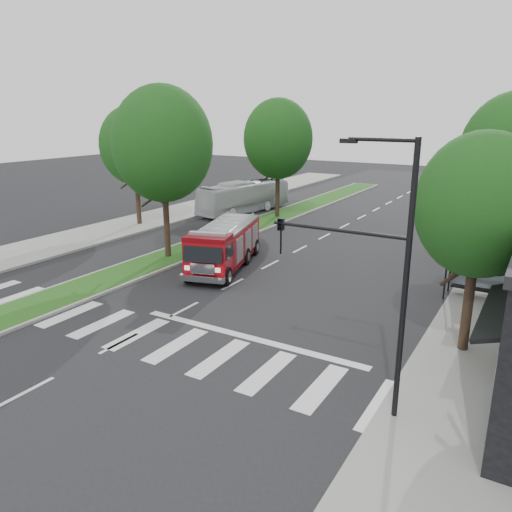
{
  "coord_description": "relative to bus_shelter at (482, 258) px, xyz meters",
  "views": [
    {
      "loc": [
        13.47,
        -16.37,
        8.58
      ],
      "look_at": [
        1.52,
        3.8,
        1.8
      ],
      "focal_mm": 35.0,
      "sensor_mm": 36.0,
      "label": 1
    }
  ],
  "objects": [
    {
      "name": "median",
      "position": [
        -17.2,
        9.85,
        -1.96
      ],
      "size": [
        3.0,
        50.0,
        0.15
      ],
      "color": "gray",
      "rests_on": "ground"
    },
    {
      "name": "fire_engine",
      "position": [
        -13.21,
        -1.89,
        -0.75
      ],
      "size": [
        4.42,
        8.09,
        2.69
      ],
      "rotation": [
        0.0,
        0.0,
        0.29
      ],
      "color": "#65050A",
      "rests_on": "ground"
    },
    {
      "name": "tree_median_far",
      "position": [
        -17.2,
        11.85,
        4.45
      ],
      "size": [
        5.6,
        5.6,
        9.72
      ],
      "color": "black",
      "rests_on": "ground"
    },
    {
      "name": "streetlight_right_far",
      "position": [
        -0.85,
        11.85,
        2.44
      ],
      "size": [
        2.11,
        0.2,
        8.0
      ],
      "color": "black",
      "rests_on": "ground"
    },
    {
      "name": "city_bus",
      "position": [
        -20.94,
        12.63,
        -0.67
      ],
      "size": [
        4.09,
        10.11,
        2.74
      ],
      "primitive_type": "imported",
      "rotation": [
        0.0,
        0.0,
        -0.19
      ],
      "color": "silver",
      "rests_on": "ground"
    },
    {
      "name": "streetlight_right_near",
      "position": [
        -1.59,
        -11.65,
        2.63
      ],
      "size": [
        4.08,
        0.22,
        8.0
      ],
      "color": "black",
      "rests_on": "ground"
    },
    {
      "name": "tree_left_mid",
      "position": [
        -25.2,
        3.85,
        4.12
      ],
      "size": [
        5.2,
        5.2,
        9.16
      ],
      "color": "black",
      "rests_on": "ground"
    },
    {
      "name": "tree_right_near",
      "position": [
        0.3,
        -6.15,
        3.47
      ],
      "size": [
        4.4,
        4.4,
        8.05
      ],
      "color": "black",
      "rests_on": "ground"
    },
    {
      "name": "sidewalk_left",
      "position": [
        -25.7,
        1.85,
        -1.96
      ],
      "size": [
        5.0,
        80.0,
        0.15
      ],
      "primitive_type": "cube",
      "color": "gray",
      "rests_on": "ground"
    },
    {
      "name": "tree_median_near",
      "position": [
        -17.2,
        -2.15,
        4.77
      ],
      "size": [
        5.8,
        5.8,
        10.16
      ],
      "color": "black",
      "rests_on": "ground"
    },
    {
      "name": "bus_shelter",
      "position": [
        0.0,
        0.0,
        0.0
      ],
      "size": [
        3.2,
        1.6,
        2.61
      ],
      "color": "black",
      "rests_on": "ground"
    },
    {
      "name": "ground",
      "position": [
        -11.2,
        -8.15,
        -2.04
      ],
      "size": [
        140.0,
        140.0,
        0.0
      ],
      "primitive_type": "plane",
      "color": "black",
      "rests_on": "ground"
    },
    {
      "name": "sidewalk_right",
      "position": [
        1.3,
        1.85,
        -1.96
      ],
      "size": [
        5.0,
        80.0,
        0.15
      ],
      "primitive_type": "cube",
      "color": "gray",
      "rests_on": "ground"
    }
  ]
}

